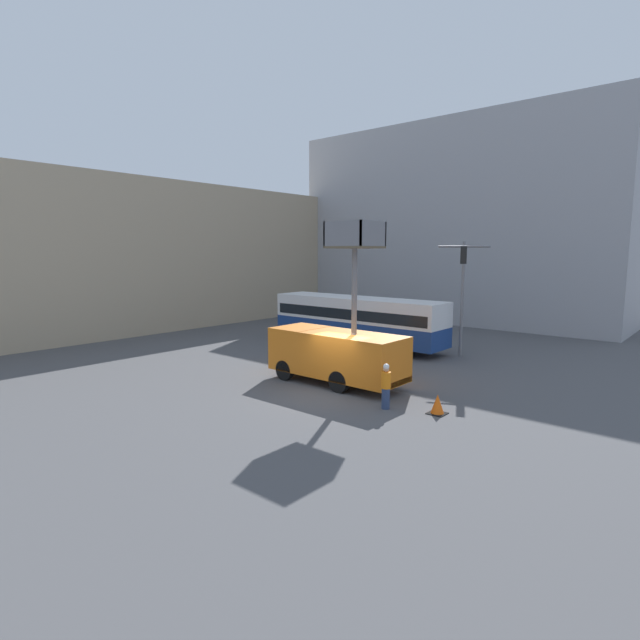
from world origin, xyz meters
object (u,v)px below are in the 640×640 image
object	(u,v)px
road_worker_directing	(344,351)
road_worker_near_truck	(386,386)
traffic_cone_near_truck	(437,405)
city_bus	(357,317)
utility_truck	(337,350)
traffic_light_pole	(463,282)

from	to	relation	value
road_worker_directing	road_worker_near_truck	bearing A→B (deg)	-112.82
road_worker_directing	traffic_cone_near_truck	distance (m)	8.25
traffic_cone_near_truck	road_worker_directing	bearing A→B (deg)	63.29
city_bus	road_worker_directing	world-z (taller)	city_bus
road_worker_directing	utility_truck	bearing A→B (deg)	-131.80
city_bus	traffic_light_pole	bearing A→B (deg)	-165.65
utility_truck	traffic_light_pole	world-z (taller)	utility_truck
utility_truck	road_worker_directing	bearing A→B (deg)	32.18
road_worker_directing	city_bus	bearing A→B (deg)	45.90
city_bus	traffic_light_pole	xyz separation A→B (m)	(0.50, -6.85, 2.54)
road_worker_directing	traffic_cone_near_truck	world-z (taller)	road_worker_directing
traffic_light_pole	road_worker_directing	size ratio (longest dim) A/B	3.82
city_bus	road_worker_near_truck	distance (m)	12.95
traffic_light_pole	road_worker_directing	world-z (taller)	traffic_light_pole
utility_truck	city_bus	xyz separation A→B (m)	(8.07, 4.79, 0.29)
city_bus	road_worker_near_truck	bearing A→B (deg)	141.58
utility_truck	traffic_light_pole	distance (m)	9.26
utility_truck	road_worker_directing	size ratio (longest dim) A/B	4.24
utility_truck	road_worker_near_truck	world-z (taller)	utility_truck
utility_truck	city_bus	world-z (taller)	utility_truck
road_worker_near_truck	traffic_cone_near_truck	xyz separation A→B (m)	(0.75, -1.83, -0.54)
traffic_light_pole	traffic_cone_near_truck	distance (m)	10.86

